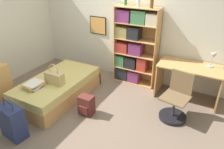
# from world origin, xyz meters

# --- Properties ---
(ground_plane) EXTENTS (14.00, 14.00, 0.00)m
(ground_plane) POSITION_xyz_m (0.00, 0.00, 0.00)
(ground_plane) COLOR #756051
(wall_back) EXTENTS (10.00, 0.09, 2.60)m
(wall_back) POSITION_xyz_m (-0.00, 1.64, 1.30)
(wall_back) COLOR beige
(wall_back) RESTS_ON ground_plane
(bed) EXTENTS (0.99, 1.84, 0.44)m
(bed) POSITION_xyz_m (-0.74, 0.02, 0.22)
(bed) COLOR tan
(bed) RESTS_ON ground_plane
(handbag) EXTENTS (0.38, 0.17, 0.42)m
(handbag) POSITION_xyz_m (-0.63, -0.15, 0.57)
(handbag) COLOR tan
(handbag) RESTS_ON bed
(book_stack_on_bed) EXTENTS (0.33, 0.39, 0.10)m
(book_stack_on_bed) POSITION_xyz_m (-0.88, -0.46, 0.49)
(book_stack_on_bed) COLOR #7A336B
(book_stack_on_bed) RESTS_ON bed
(suitcase) EXTENTS (0.46, 0.31, 0.70)m
(suitcase) POSITION_xyz_m (-0.59, -1.25, 0.29)
(suitcase) COLOR navy
(suitcase) RESTS_ON ground_plane
(bookcase) EXTENTS (0.98, 0.35, 1.76)m
(bookcase) POSITION_xyz_m (0.34, 1.41, 0.88)
(bookcase) COLOR tan
(bookcase) RESTS_ON ground_plane
(bottle_green) EXTENTS (0.06, 0.06, 0.24)m
(bottle_green) POSITION_xyz_m (0.11, 1.44, 1.85)
(bottle_green) COLOR #1E6B2D
(bottle_green) RESTS_ON bookcase
(bottle_brown) EXTENTS (0.07, 0.07, 0.27)m
(bottle_brown) POSITION_xyz_m (0.43, 1.40, 1.87)
(bottle_brown) COLOR #B7BCC1
(bottle_brown) RESTS_ON bookcase
(bottle_clear) EXTENTS (0.07, 0.07, 0.26)m
(bottle_clear) POSITION_xyz_m (0.71, 1.38, 1.86)
(bottle_clear) COLOR brown
(bottle_clear) RESTS_ON bookcase
(desk) EXTENTS (1.24, 0.66, 0.75)m
(desk) POSITION_xyz_m (1.66, 1.26, 0.52)
(desk) COLOR tan
(desk) RESTS_ON ground_plane
(desk_lamp) EXTENTS (0.17, 0.12, 0.36)m
(desk_lamp) POSITION_xyz_m (2.03, 1.39, 0.98)
(desk_lamp) COLOR #ADA89E
(desk_lamp) RESTS_ON desk
(desk_chair) EXTENTS (0.53, 0.53, 0.88)m
(desk_chair) POSITION_xyz_m (1.60, 0.49, 0.28)
(desk_chair) COLOR black
(desk_chair) RESTS_ON ground_plane
(backpack) EXTENTS (0.27, 0.23, 0.38)m
(backpack) POSITION_xyz_m (0.11, -0.19, 0.19)
(backpack) COLOR #56231E
(backpack) RESTS_ON ground_plane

